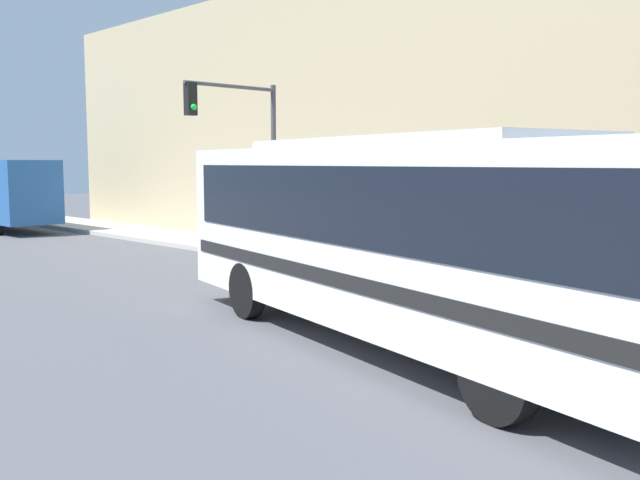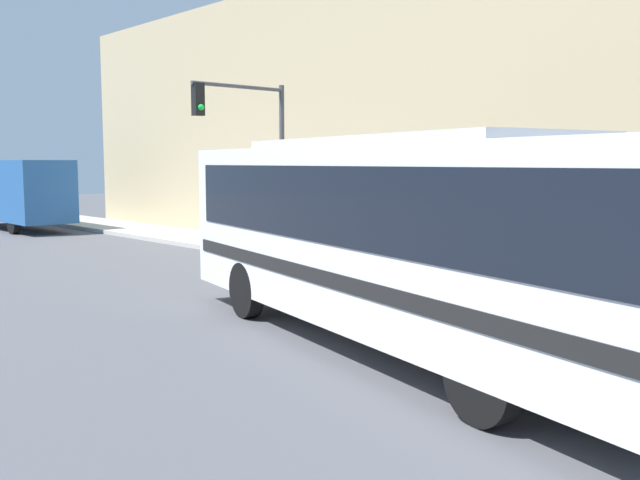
{
  "view_description": "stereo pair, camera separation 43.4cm",
  "coord_description": "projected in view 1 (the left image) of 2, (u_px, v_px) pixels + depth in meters",
  "views": [
    {
      "loc": [
        -9.08,
        -4.75,
        2.97
      ],
      "look_at": [
        0.62,
        5.25,
        1.45
      ],
      "focal_mm": 40.0,
      "sensor_mm": 36.0,
      "label": 1
    },
    {
      "loc": [
        -8.76,
        -5.05,
        2.97
      ],
      "look_at": [
        0.62,
        5.25,
        1.45
      ],
      "focal_mm": 40.0,
      "sensor_mm": 36.0,
      "label": 2
    }
  ],
  "objects": [
    {
      "name": "ground_plane",
      "position": [
        548.0,
        375.0,
        10.0
      ],
      "size": [
        120.0,
        120.0,
        0.0
      ],
      "primitive_type": "plane",
      "color": "#515156"
    },
    {
      "name": "sidewalk",
      "position": [
        158.0,
        235.0,
        28.37
      ],
      "size": [
        2.88,
        70.0,
        0.16
      ],
      "color": "#B7B2A8",
      "rests_on": "ground_plane"
    },
    {
      "name": "building_facade",
      "position": [
        328.0,
        121.0,
        27.29
      ],
      "size": [
        6.0,
        27.74,
        9.13
      ],
      "color": "tan",
      "rests_on": "ground_plane"
    },
    {
      "name": "city_bus",
      "position": [
        408.0,
        228.0,
        11.13
      ],
      "size": [
        4.89,
        11.45,
        3.35
      ],
      "rotation": [
        0.0,
        0.0,
        -0.22
      ],
      "color": "white",
      "rests_on": "ground_plane"
    },
    {
      "name": "delivery_truck",
      "position": [
        3.0,
        192.0,
        31.1
      ],
      "size": [
        2.24,
        7.81,
        3.07
      ],
      "color": "#265999",
      "rests_on": "ground_plane"
    },
    {
      "name": "fire_hydrant",
      "position": [
        567.0,
        276.0,
        15.12
      ],
      "size": [
        0.27,
        0.37,
        0.84
      ],
      "color": "gold",
      "rests_on": "sidewalk"
    },
    {
      "name": "traffic_light_pole",
      "position": [
        244.0,
        137.0,
        21.05
      ],
      "size": [
        3.28,
        0.35,
        5.15
      ],
      "color": "#47474C",
      "rests_on": "sidewalk"
    },
    {
      "name": "parking_meter",
      "position": [
        388.0,
        235.0,
        18.62
      ],
      "size": [
        0.14,
        0.14,
        1.39
      ],
      "color": "#47474C",
      "rests_on": "sidewalk"
    },
    {
      "name": "pedestrian_near_corner",
      "position": [
        421.0,
        234.0,
        19.3
      ],
      "size": [
        0.34,
        0.34,
        1.73
      ],
      "color": "#47382D",
      "rests_on": "sidewalk"
    }
  ]
}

